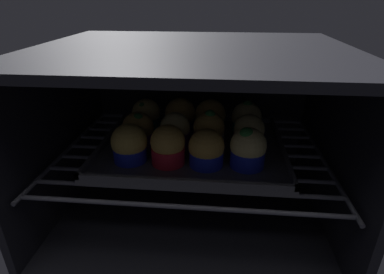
{
  "coord_description": "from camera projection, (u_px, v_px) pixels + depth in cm",
  "views": [
    {
      "loc": [
        5.54,
        -36.2,
        44.45
      ],
      "look_at": [
        0.0,
        21.68,
        17.16
      ],
      "focal_mm": 28.77,
      "sensor_mm": 36.0,
      "label": 1
    }
  ],
  "objects": [
    {
      "name": "muffin_row1_col1",
      "position": [
        175.0,
        131.0,
        0.64
      ],
      "size": [
        6.33,
        6.33,
        7.33
      ],
      "color": "#7A238C",
      "rests_on": "baking_tray"
    },
    {
      "name": "muffin_row0_col2",
      "position": [
        206.0,
        150.0,
        0.56
      ],
      "size": [
        6.65,
        6.65,
        7.14
      ],
      "color": "#1928B7",
      "rests_on": "baking_tray"
    },
    {
      "name": "muffin_row0_col3",
      "position": [
        248.0,
        149.0,
        0.56
      ],
      "size": [
        6.62,
        6.62,
        7.98
      ],
      "color": "#1928B7",
      "rests_on": "baking_tray"
    },
    {
      "name": "oven_cavity",
      "position": [
        194.0,
        129.0,
        0.68
      ],
      "size": [
        59.0,
        47.0,
        37.0
      ],
      "color": "black",
      "rests_on": "ground"
    },
    {
      "name": "muffin_row2_col0",
      "position": [
        146.0,
        116.0,
        0.71
      ],
      "size": [
        6.48,
        6.48,
        7.51
      ],
      "color": "#0C8C84",
      "rests_on": "baking_tray"
    },
    {
      "name": "muffin_row2_col3",
      "position": [
        246.0,
        119.0,
        0.69
      ],
      "size": [
        6.71,
        6.71,
        7.94
      ],
      "color": "#0C8C84",
      "rests_on": "baking_tray"
    },
    {
      "name": "muffin_row1_col2",
      "position": [
        209.0,
        131.0,
        0.63
      ],
      "size": [
        6.45,
        6.45,
        8.31
      ],
      "color": "silver",
      "rests_on": "baking_tray"
    },
    {
      "name": "oven_rack",
      "position": [
        192.0,
        151.0,
        0.66
      ],
      "size": [
        54.8,
        42.0,
        0.8
      ],
      "color": "#51515B",
      "rests_on": "oven_cavity"
    },
    {
      "name": "muffin_row2_col1",
      "position": [
        180.0,
        116.0,
        0.71
      ],
      "size": [
        6.96,
        6.96,
        7.82
      ],
      "color": "#1928B7",
      "rests_on": "baking_tray"
    },
    {
      "name": "muffin_row1_col0",
      "position": [
        138.0,
        130.0,
        0.64
      ],
      "size": [
        6.61,
        6.61,
        7.29
      ],
      "color": "#7A238C",
      "rests_on": "baking_tray"
    },
    {
      "name": "muffin_row1_col3",
      "position": [
        249.0,
        133.0,
        0.63
      ],
      "size": [
        6.33,
        6.33,
        7.33
      ],
      "color": "#7A238C",
      "rests_on": "baking_tray"
    },
    {
      "name": "muffin_row0_col1",
      "position": [
        168.0,
        146.0,
        0.57
      ],
      "size": [
        6.46,
        6.46,
        7.63
      ],
      "color": "red",
      "rests_on": "baking_tray"
    },
    {
      "name": "muffin_row0_col0",
      "position": [
        129.0,
        145.0,
        0.58
      ],
      "size": [
        6.83,
        6.83,
        7.42
      ],
      "color": "#1928B7",
      "rests_on": "baking_tray"
    },
    {
      "name": "muffin_row2_col2",
      "position": [
        210.0,
        117.0,
        0.7
      ],
      "size": [
        6.96,
        6.96,
        7.73
      ],
      "color": "red",
      "rests_on": "baking_tray"
    },
    {
      "name": "baking_tray",
      "position": [
        192.0,
        148.0,
        0.65
      ],
      "size": [
        37.87,
        30.31,
        2.2
      ],
      "color": "#4C4C51",
      "rests_on": "oven_rack"
    }
  ]
}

